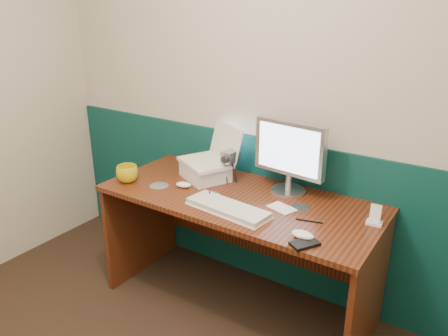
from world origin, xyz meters
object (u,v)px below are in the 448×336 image
Objects in this scene: monitor at (290,157)px; camcorder at (230,168)px; laptop at (205,144)px; keyboard at (228,209)px; mug at (127,174)px; desk at (238,253)px.

camcorder is (-0.36, -0.06, -0.12)m from monitor.
keyboard is (0.37, -0.30, -0.21)m from laptop.
keyboard is 0.40m from camcorder.
laptop reaches higher than mug.
monitor is at bearing 37.38° from laptop.
monitor reaches higher than keyboard.
monitor is 0.39m from camcorder.
monitor reaches higher than camcorder.
desk is at bearing -129.08° from monitor.
mug is at bearing -173.62° from keyboard.
mug is 0.70× the size of camcorder.
laptop is 1.67× the size of camcorder.
monitor is at bearing 44.81° from desk.
desk is at bearing 7.31° from laptop.
camcorder is (0.53, 0.34, 0.04)m from mug.
keyboard is at bearing -105.69° from monitor.
monitor is at bearing 24.33° from mug.
laptop is 0.21m from camcorder.
desk is 5.03× the size of laptop.
desk is 3.45× the size of keyboard.
monitor is 0.48m from keyboard.
camcorder is (-0.15, 0.15, 0.47)m from desk.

